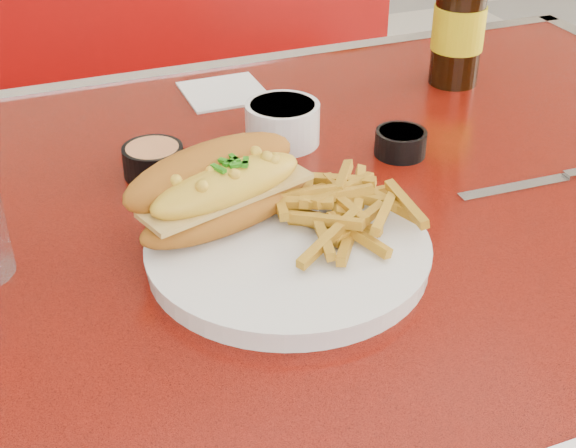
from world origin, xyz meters
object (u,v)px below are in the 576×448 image
object	(u,v)px
diner_table	(314,313)
dinner_plate	(288,251)
gravy_ramekin	(282,122)
knife	(558,178)
booth_bench_far	(167,212)
mac_hoagie	(221,188)
sauce_cup_left	(153,159)
sauce_cup_right	(401,142)
fork	(341,213)
beer_bottle	(461,9)

from	to	relation	value
diner_table	dinner_plate	size ratio (longest dim) A/B	4.13
gravy_ramekin	knife	size ratio (longest dim) A/B	0.52
dinner_plate	gravy_ramekin	size ratio (longest dim) A/B	2.78
booth_bench_far	mac_hoagie	xyz separation A→B (m)	(-0.12, -0.85, 0.54)
mac_hoagie	sauce_cup_left	world-z (taller)	mac_hoagie
mac_hoagie	sauce_cup_right	world-z (taller)	mac_hoagie
dinner_plate	mac_hoagie	size ratio (longest dim) A/B	1.42
gravy_ramekin	sauce_cup_left	distance (m)	0.16
dinner_plate	mac_hoagie	distance (m)	0.09
mac_hoagie	knife	distance (m)	0.38
mac_hoagie	sauce_cup_left	size ratio (longest dim) A/B	2.89
sauce_cup_left	sauce_cup_right	xyz separation A→B (m)	(0.28, -0.06, -0.00)
diner_table	gravy_ramekin	distance (m)	0.23
mac_hoagie	diner_table	bearing A→B (deg)	2.34
mac_hoagie	knife	world-z (taller)	mac_hoagie
dinner_plate	sauce_cup_right	world-z (taller)	sauce_cup_right
fork	knife	size ratio (longest dim) A/B	0.74
diner_table	mac_hoagie	size ratio (longest dim) A/B	5.86
gravy_ramekin	sauce_cup_left	bearing A→B (deg)	-172.08
sauce_cup_right	gravy_ramekin	bearing A→B (deg)	145.26
sauce_cup_left	diner_table	bearing A→B (deg)	-35.48
beer_bottle	dinner_plate	bearing A→B (deg)	-139.40
fork	sauce_cup_right	size ratio (longest dim) A/B	2.30
dinner_plate	beer_bottle	size ratio (longest dim) A/B	1.07
sauce_cup_right	knife	bearing A→B (deg)	-42.07
sauce_cup_right	beer_bottle	world-z (taller)	beer_bottle
mac_hoagie	sauce_cup_right	distance (m)	0.26
mac_hoagie	sauce_cup_left	distance (m)	0.16
dinner_plate	fork	world-z (taller)	same
fork	sauce_cup_left	bearing A→B (deg)	53.91
booth_bench_far	knife	size ratio (longest dim) A/B	5.78
knife	dinner_plate	bearing A→B (deg)	-172.30
sauce_cup_right	mac_hoagie	bearing A→B (deg)	-159.33
sauce_cup_right	knife	size ratio (longest dim) A/B	0.32
sauce_cup_left	sauce_cup_right	distance (m)	0.28
diner_table	knife	world-z (taller)	knife
gravy_ramekin	booth_bench_far	bearing A→B (deg)	90.92
booth_bench_far	knife	xyz separation A→B (m)	(0.26, -0.88, 0.49)
diner_table	sauce_cup_left	distance (m)	0.26
knife	sauce_cup_right	bearing A→B (deg)	139.92
mac_hoagie	fork	size ratio (longest dim) A/B	1.36
diner_table	sauce_cup_left	world-z (taller)	sauce_cup_left
dinner_plate	sauce_cup_left	size ratio (longest dim) A/B	4.10
beer_bottle	diner_table	bearing A→B (deg)	-144.04
fork	beer_bottle	bearing A→B (deg)	-31.76
diner_table	gravy_ramekin	xyz separation A→B (m)	(0.01, 0.13, 0.19)
booth_bench_far	fork	size ratio (longest dim) A/B	7.80
beer_bottle	knife	size ratio (longest dim) A/B	1.34
mac_hoagie	sauce_cup_right	xyz separation A→B (m)	(0.24, 0.09, -0.04)
beer_bottle	mac_hoagie	bearing A→B (deg)	-148.14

